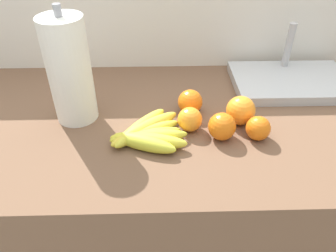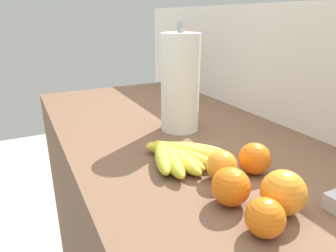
{
  "view_description": "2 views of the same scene",
  "coord_description": "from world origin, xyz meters",
  "px_view_note": "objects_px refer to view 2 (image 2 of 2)",
  "views": [
    {
      "loc": [
        -0.05,
        -0.77,
        1.47
      ],
      "look_at": [
        -0.03,
        -0.09,
        0.96
      ],
      "focal_mm": 35.07,
      "sensor_mm": 36.0,
      "label": 1
    },
    {
      "loc": [
        0.5,
        -0.41,
        1.26
      ],
      "look_at": [
        -0.11,
        -0.11,
        1.01
      ],
      "focal_mm": 32.53,
      "sensor_mm": 36.0,
      "label": 2
    }
  ],
  "objects_px": {
    "orange_far_right": "(283,192)",
    "paper_towel_roll": "(180,83)",
    "orange_front": "(231,187)",
    "orange_back_right": "(222,166)",
    "orange_right": "(255,159)",
    "banana_bunch": "(177,155)",
    "orange_back_left": "(265,218)"
  },
  "relations": [
    {
      "from": "orange_front",
      "to": "orange_back_left",
      "type": "height_order",
      "value": "orange_front"
    },
    {
      "from": "paper_towel_roll",
      "to": "banana_bunch",
      "type": "bearing_deg",
      "value": -30.32
    },
    {
      "from": "orange_far_right",
      "to": "orange_back_left",
      "type": "distance_m",
      "value": 0.08
    },
    {
      "from": "banana_bunch",
      "to": "orange_back_right",
      "type": "bearing_deg",
      "value": 20.98
    },
    {
      "from": "orange_right",
      "to": "orange_front",
      "type": "bearing_deg",
      "value": -59.09
    },
    {
      "from": "orange_far_right",
      "to": "paper_towel_roll",
      "type": "height_order",
      "value": "paper_towel_roll"
    },
    {
      "from": "paper_towel_roll",
      "to": "orange_far_right",
      "type": "bearing_deg",
      "value": -5.27
    },
    {
      "from": "banana_bunch",
      "to": "orange_right",
      "type": "distance_m",
      "value": 0.18
    },
    {
      "from": "orange_front",
      "to": "orange_back_right",
      "type": "bearing_deg",
      "value": 154.68
    },
    {
      "from": "orange_right",
      "to": "orange_back_left",
      "type": "height_order",
      "value": "orange_right"
    },
    {
      "from": "orange_far_right",
      "to": "orange_right",
      "type": "distance_m",
      "value": 0.15
    },
    {
      "from": "orange_back_left",
      "to": "paper_towel_roll",
      "type": "relative_size",
      "value": 0.2
    },
    {
      "from": "orange_far_right",
      "to": "banana_bunch",
      "type": "bearing_deg",
      "value": -164.17
    },
    {
      "from": "orange_front",
      "to": "orange_back_right",
      "type": "distance_m",
      "value": 0.09
    },
    {
      "from": "banana_bunch",
      "to": "orange_front",
      "type": "height_order",
      "value": "orange_front"
    },
    {
      "from": "orange_far_right",
      "to": "orange_right",
      "type": "bearing_deg",
      "value": 157.87
    },
    {
      "from": "banana_bunch",
      "to": "orange_right",
      "type": "xyz_separation_m",
      "value": [
        0.13,
        0.13,
        0.02
      ]
    },
    {
      "from": "orange_far_right",
      "to": "orange_back_left",
      "type": "height_order",
      "value": "orange_far_right"
    },
    {
      "from": "orange_back_left",
      "to": "orange_back_right",
      "type": "relative_size",
      "value": 0.96
    },
    {
      "from": "orange_far_right",
      "to": "orange_back_right",
      "type": "bearing_deg",
      "value": -168.65
    },
    {
      "from": "orange_front",
      "to": "orange_back_right",
      "type": "relative_size",
      "value": 1.09
    },
    {
      "from": "orange_front",
      "to": "orange_right",
      "type": "relative_size",
      "value": 1.02
    },
    {
      "from": "orange_back_right",
      "to": "orange_back_left",
      "type": "bearing_deg",
      "value": -13.73
    },
    {
      "from": "orange_back_left",
      "to": "orange_far_right",
      "type": "bearing_deg",
      "value": 114.25
    },
    {
      "from": "orange_far_right",
      "to": "orange_back_right",
      "type": "xyz_separation_m",
      "value": [
        -0.14,
        -0.03,
        -0.01
      ]
    },
    {
      "from": "orange_front",
      "to": "paper_towel_roll",
      "type": "distance_m",
      "value": 0.43
    },
    {
      "from": "orange_front",
      "to": "orange_far_right",
      "type": "distance_m",
      "value": 0.09
    },
    {
      "from": "orange_right",
      "to": "paper_towel_roll",
      "type": "height_order",
      "value": "paper_towel_roll"
    },
    {
      "from": "orange_back_right",
      "to": "orange_front",
      "type": "bearing_deg",
      "value": -25.32
    },
    {
      "from": "orange_front",
      "to": "orange_right",
      "type": "bearing_deg",
      "value": 120.91
    },
    {
      "from": "orange_front",
      "to": "orange_back_right",
      "type": "xyz_separation_m",
      "value": [
        -0.08,
        0.04,
        -0.0
      ]
    },
    {
      "from": "banana_bunch",
      "to": "orange_far_right",
      "type": "bearing_deg",
      "value": 15.83
    }
  ]
}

